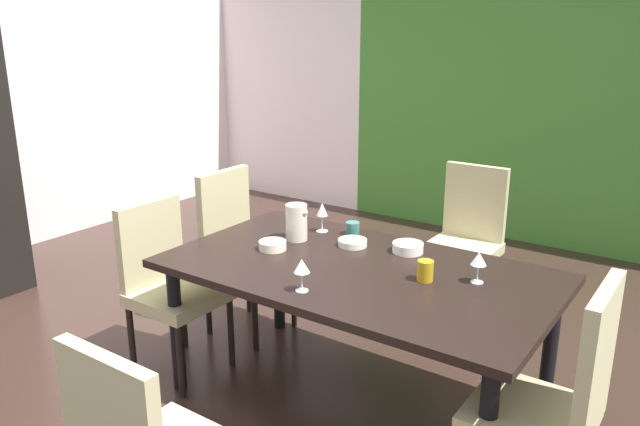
# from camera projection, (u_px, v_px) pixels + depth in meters

# --- Properties ---
(ground_plane) EXTENTS (5.88, 5.99, 0.02)m
(ground_plane) POSITION_uv_depth(u_px,v_px,m) (252.00, 354.00, 3.69)
(ground_plane) COLOR #32221C
(back_panel_interior) EXTENTS (1.90, 0.10, 2.62)m
(back_panel_interior) POSITION_uv_depth(u_px,v_px,m) (286.00, 78.00, 6.71)
(back_panel_interior) COLOR silver
(back_panel_interior) RESTS_ON ground_plane
(garden_window_panel) EXTENTS (3.99, 0.10, 2.62)m
(garden_window_panel) POSITION_uv_depth(u_px,v_px,m) (571.00, 95.00, 5.10)
(garden_window_panel) COLOR #3F7C2D
(garden_window_panel) RESTS_ON ground_plane
(dining_table) EXTENTS (1.87, 1.06, 0.74)m
(dining_table) POSITION_uv_depth(u_px,v_px,m) (357.00, 281.00, 3.03)
(dining_table) COLOR black
(dining_table) RESTS_ON ground_plane
(chair_left_near) EXTENTS (0.45, 0.44, 0.95)m
(chair_left_near) POSITION_uv_depth(u_px,v_px,m) (168.00, 279.00, 3.40)
(chair_left_near) COLOR tan
(chair_left_near) RESTS_ON ground_plane
(chair_right_near) EXTENTS (0.44, 0.44, 1.02)m
(chair_right_near) POSITION_uv_depth(u_px,v_px,m) (557.00, 400.00, 2.27)
(chair_right_near) COLOR tan
(chair_right_near) RESTS_ON ground_plane
(chair_head_far) EXTENTS (0.44, 0.45, 0.98)m
(chair_head_far) POSITION_uv_depth(u_px,v_px,m) (466.00, 234.00, 4.10)
(chair_head_far) COLOR tan
(chair_head_far) RESTS_ON ground_plane
(chair_left_far) EXTENTS (0.45, 0.44, 1.01)m
(chair_left_far) POSITION_uv_depth(u_px,v_px,m) (239.00, 246.00, 3.86)
(chair_left_far) COLOR tan
(chair_left_far) RESTS_ON ground_plane
(wine_glass_south) EXTENTS (0.07, 0.07, 0.17)m
(wine_glass_south) POSITION_uv_depth(u_px,v_px,m) (322.00, 211.00, 3.49)
(wine_glass_south) COLOR silver
(wine_glass_south) RESTS_ON dining_table
(wine_glass_near_window) EXTENTS (0.07, 0.07, 0.15)m
(wine_glass_near_window) POSITION_uv_depth(u_px,v_px,m) (302.00, 267.00, 2.70)
(wine_glass_near_window) COLOR silver
(wine_glass_near_window) RESTS_ON dining_table
(wine_glass_corner) EXTENTS (0.07, 0.07, 0.15)m
(wine_glass_corner) POSITION_uv_depth(u_px,v_px,m) (479.00, 260.00, 2.79)
(wine_glass_corner) COLOR silver
(wine_glass_corner) RESTS_ON dining_table
(serving_bowl_right) EXTENTS (0.15, 0.15, 0.04)m
(serving_bowl_right) POSITION_uv_depth(u_px,v_px,m) (353.00, 243.00, 3.29)
(serving_bowl_right) COLOR white
(serving_bowl_right) RESTS_ON dining_table
(serving_bowl_near_shelf) EXTENTS (0.14, 0.14, 0.05)m
(serving_bowl_near_shelf) POSITION_uv_depth(u_px,v_px,m) (273.00, 245.00, 3.24)
(serving_bowl_near_shelf) COLOR white
(serving_bowl_near_shelf) RESTS_ON dining_table
(serving_bowl_center) EXTENTS (0.16, 0.16, 0.05)m
(serving_bowl_center) POSITION_uv_depth(u_px,v_px,m) (408.00, 248.00, 3.20)
(serving_bowl_center) COLOR white
(serving_bowl_center) RESTS_ON dining_table
(cup_rear) EXTENTS (0.08, 0.08, 0.07)m
(cup_rear) POSITION_uv_depth(u_px,v_px,m) (353.00, 228.00, 3.47)
(cup_rear) COLOR #356F68
(cup_rear) RESTS_ON dining_table
(cup_left) EXTENTS (0.07, 0.07, 0.10)m
(cup_left) POSITION_uv_depth(u_px,v_px,m) (425.00, 271.00, 2.84)
(cup_left) COLOR #B88C1A
(cup_left) RESTS_ON dining_table
(pitcher_front) EXTENTS (0.13, 0.12, 0.20)m
(pitcher_front) POSITION_uv_depth(u_px,v_px,m) (297.00, 222.00, 3.36)
(pitcher_front) COLOR beige
(pitcher_front) RESTS_ON dining_table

